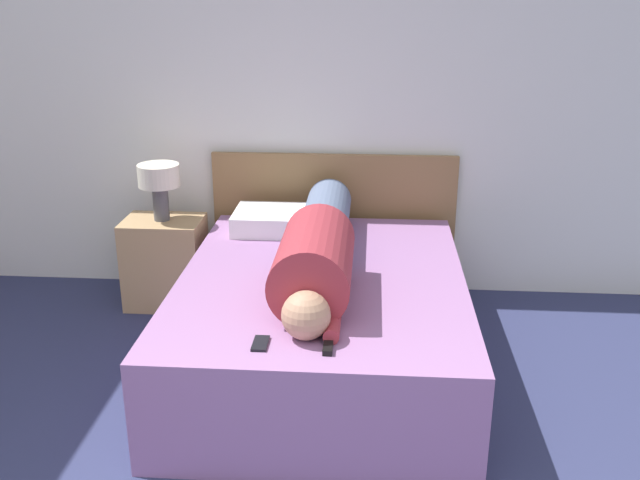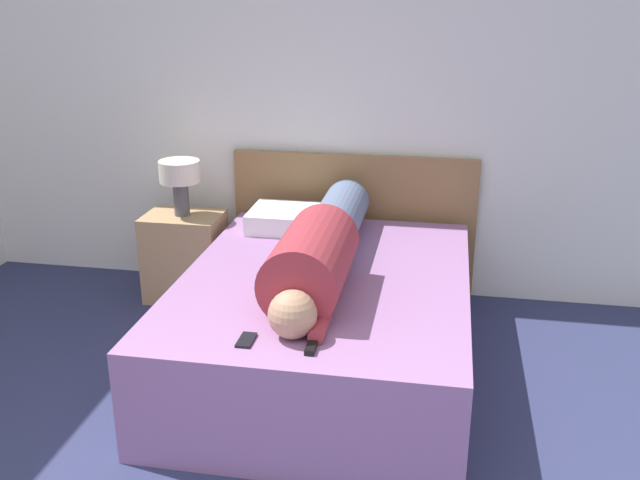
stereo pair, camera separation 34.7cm
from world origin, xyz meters
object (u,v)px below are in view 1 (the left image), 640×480
bed (322,322)px  person_lying (318,247)px  pillow_near_headboard (285,221)px  tv_remote (328,345)px  nightstand (166,262)px  table_lamp (159,181)px  cell_phone (260,343)px

bed → person_lying: size_ratio=1.13×
pillow_near_headboard → tv_remote: bearing=-76.2°
bed → tv_remote: 0.83m
nightstand → person_lying: 1.35m
table_lamp → tv_remote: 1.92m
pillow_near_headboard → tv_remote: (0.36, -1.48, -0.05)m
nightstand → pillow_near_headboard: size_ratio=0.93×
bed → nightstand: bearing=144.7°
table_lamp → person_lying: 1.29m
bed → cell_phone: size_ratio=15.05×
nightstand → cell_phone: 1.76m
table_lamp → pillow_near_headboard: size_ratio=0.58×
tv_remote → cell_phone: (-0.29, 0.00, -0.01)m
nightstand → table_lamp: (0.00, 0.00, 0.54)m
pillow_near_headboard → cell_phone: (0.07, -1.48, -0.06)m
person_lying → tv_remote: (0.10, -0.76, -0.15)m
person_lying → tv_remote: 0.79m
nightstand → cell_phone: bearing=-60.7°
bed → cell_phone: bearing=-105.1°
table_lamp → person_lying: table_lamp is taller
cell_phone → nightstand: bearing=119.3°
person_lying → nightstand: bearing=143.9°
nightstand → person_lying: size_ratio=0.33×
cell_phone → person_lying: bearing=76.0°
bed → person_lying: 0.43m
nightstand → table_lamp: 0.54m
person_lying → tv_remote: size_ratio=11.51×
bed → tv_remote: bearing=-84.0°
nightstand → table_lamp: table_lamp is taller
tv_remote → person_lying: bearing=97.4°
pillow_near_headboard → cell_phone: pillow_near_headboard is taller
bed → tv_remote: size_ratio=13.05×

